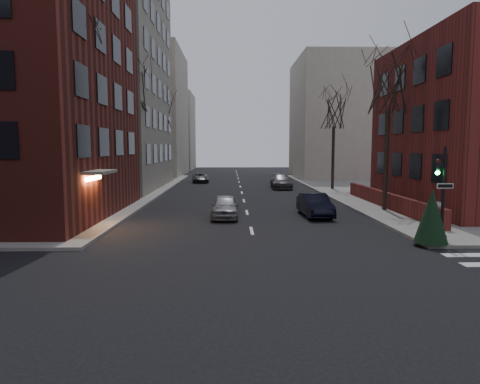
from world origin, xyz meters
name	(u,v)px	position (x,y,z in m)	size (l,w,h in m)	color
ground	(279,339)	(0.00, 0.00, 0.00)	(160.00, 160.00, 0.00)	black
building_left_tan	(65,44)	(-17.00, 34.00, 14.00)	(18.00, 18.00, 28.00)	gray
low_wall_right	(387,200)	(9.30, 19.00, 0.65)	(0.35, 16.00, 1.00)	maroon
building_distant_la	(135,114)	(-15.00, 55.00, 9.00)	(14.00, 16.00, 18.00)	#BCB39F
building_distant_ra	(347,119)	(15.00, 50.00, 8.00)	(14.00, 14.00, 16.00)	#BCB39F
building_distant_lb	(166,132)	(-13.00, 72.00, 7.00)	(10.00, 12.00, 14.00)	#BCB39F
traffic_signal	(442,200)	(7.94, 8.99, 1.91)	(0.76, 0.44, 4.00)	black
tree_left_a	(80,63)	(-8.80, 14.00, 8.47)	(4.18, 4.18, 10.26)	#2D231C
tree_left_b	(133,87)	(-8.80, 26.00, 8.91)	(4.40, 4.40, 10.80)	#2D231C
tree_left_c	(161,112)	(-8.80, 40.00, 8.03)	(3.96, 3.96, 9.72)	#2D231C
tree_right_a	(389,84)	(8.80, 18.00, 8.03)	(3.96, 3.96, 9.72)	#2D231C
tree_right_b	(334,111)	(8.80, 32.00, 7.59)	(3.74, 3.74, 9.18)	#2D231C
streetlamp_near	(130,146)	(-8.20, 22.00, 4.24)	(0.36, 0.36, 6.28)	black
streetlamp_far	(170,146)	(-8.20, 42.00, 4.24)	(0.36, 0.36, 6.28)	black
parked_sedan	(315,205)	(4.00, 16.36, 0.68)	(1.45, 4.16, 1.37)	black
car_lane_silver	(225,207)	(-1.37, 15.99, 0.66)	(1.57, 3.89, 1.33)	#949499
car_lane_gray	(281,181)	(4.07, 33.85, 0.71)	(1.99, 4.89, 1.42)	#444348
car_lane_far	(200,178)	(-4.57, 41.44, 0.56)	(1.85, 4.01, 1.11)	#3F3F44
sandwich_board	(440,211)	(10.50, 14.19, 0.65)	(0.44, 0.62, 0.99)	white
evergreen_shrub	(432,216)	(7.30, 8.50, 1.29)	(1.37, 1.37, 2.28)	black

